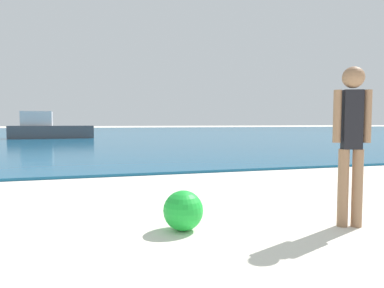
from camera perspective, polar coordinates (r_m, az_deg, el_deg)
water at (r=37.18m, az=-14.01°, el=1.87°), size 160.00×60.00×0.06m
person_standing at (r=4.02m, az=24.83°, el=1.11°), size 0.37×0.23×1.70m
boat_near at (r=24.32m, az=-22.49°, el=2.30°), size 5.18×1.88×1.74m
beach_ball at (r=3.63m, az=-1.46°, el=-10.92°), size 0.41×0.41×0.41m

